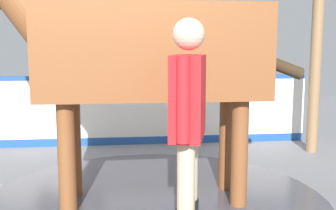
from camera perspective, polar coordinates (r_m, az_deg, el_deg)
The scene contains 6 objects.
ground_plane at distance 4.04m, azimuth -6.21°, elevation -13.88°, with size 16.00×16.00×0.02m, color gray.
wet_patch at distance 4.16m, azimuth -2.06°, elevation -13.03°, with size 3.45×3.45×0.00m, color #4C4C54.
barrier_wall at distance 6.32m, azimuth -3.65°, elevation -1.08°, with size 0.27×5.21×1.07m.
roof_post_far at distance 6.12m, azimuth 20.06°, elevation 6.67°, with size 0.16×0.16×2.80m, color olive.
horse at distance 3.87m, azimuth -4.08°, elevation 7.55°, with size 0.94×3.48×2.56m.
handler at distance 2.95m, azimuth 2.83°, elevation -1.90°, with size 0.66×0.36×1.71m.
Camera 1 is at (-3.75, 0.12, 1.50)m, focal length 43.42 mm.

